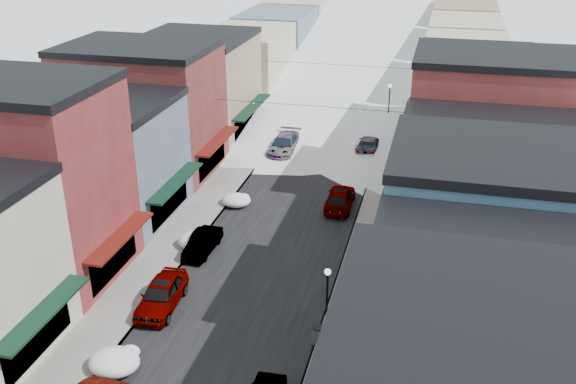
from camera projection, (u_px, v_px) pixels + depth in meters
The scene contains 30 objects.
road at pixel (347, 109), 73.04m from camera, with size 10.00×160.00×0.01m, color black.
sidewalk_left at pixel (291, 104), 74.45m from camera, with size 3.20×160.00×0.15m, color gray.
sidewalk_right at pixel (405, 113), 71.58m from camera, with size 3.20×160.00×0.15m, color gray.
curb_left at pixel (304, 105), 74.11m from camera, with size 0.10×160.00×0.15m, color slate.
curb_right at pixel (391, 112), 71.92m from camera, with size 0.10×160.00×0.15m, color slate.
bldg_l_brick_near at pixel (22, 181), 38.49m from camera, with size 12.30×8.20×12.50m.
bldg_l_grayblue at pixel (103, 158), 46.62m from camera, with size 11.30×9.20×9.00m.
bldg_l_brick_far at pixel (143, 109), 54.39m from camera, with size 13.30×9.20×11.00m.
bldg_l_tan at pixel (197, 86), 63.23m from camera, with size 11.30×11.20×10.00m.
bldg_r_green at pixel (489, 359), 25.76m from camera, with size 11.30×9.20×9.50m.
bldg_r_blue at pixel (483, 243), 33.51m from camera, with size 11.30×9.20×10.50m.
bldg_r_cream at pixel (486, 189), 41.67m from camera, with size 12.30×9.20×9.00m.
bldg_r_brick_far at pixel (490, 128), 49.01m from camera, with size 13.30×9.20×11.50m.
bldg_r_tan at pixel (473, 103), 58.49m from camera, with size 11.30×11.20×9.50m.
distant_blocks at pixel (373, 36), 91.74m from camera, with size 34.00×55.00×8.00m.
overhead_cables at pixel (328, 83), 59.43m from camera, with size 16.40×15.04×0.04m.
car_silver_sedan at pixel (162, 294), 37.03m from camera, with size 2.01×4.99×1.70m, color #92959A.
car_dark_hatch at pixel (202, 243), 42.95m from camera, with size 1.45×4.15×1.37m, color black.
car_silver_wagon at pixel (284, 145), 59.81m from camera, with size 2.39×5.89×1.71m, color #93969A.
car_gray_suv at pixel (340, 198), 49.15m from camera, with size 1.99×4.95×1.69m, color gray.
car_black_sedan at pixel (369, 144), 60.16m from camera, with size 2.16×5.31×1.54m, color black.
car_lane_silver at pixel (332, 98), 74.19m from camera, with size 1.90×4.73×1.61m, color #A0A3A9.
car_lane_white at pixel (368, 89), 78.14m from camera, with size 2.54×5.52×1.53m, color silver.
parking_sign at pixel (319, 364), 30.75m from camera, with size 0.07×0.27×1.99m.
trash_can at pixel (318, 335), 33.82m from camera, with size 0.63×0.63×1.06m.
streetlamp_near at pixel (327, 295), 33.51m from camera, with size 0.35×0.35×4.20m.
streetlamp_far at pixel (389, 101), 65.20m from camera, with size 0.39×0.39×4.67m.
snow_pile_near at pixel (116, 361), 32.13m from camera, with size 2.62×2.81×1.11m.
snow_pile_mid at pixel (197, 240), 43.61m from camera, with size 2.58×2.78×1.09m.
snow_pile_far at pixel (237, 200), 49.68m from camera, with size 2.28×2.60×0.97m.
Camera 1 is at (10.26, -10.01, 21.52)m, focal length 40.00 mm.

